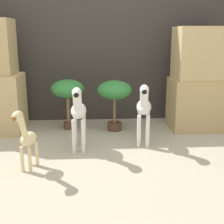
% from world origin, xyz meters
% --- Properties ---
extents(ground_plane, '(14.00, 14.00, 0.00)m').
position_xyz_m(ground_plane, '(0.00, 0.00, 0.00)').
color(ground_plane, '#B2A88E').
extents(wall_back, '(6.40, 0.08, 2.20)m').
position_xyz_m(wall_back, '(0.00, 1.72, 1.10)').
color(wall_back, '#38332D').
rests_on(wall_back, ground_plane).
extents(rock_pillar_right, '(0.76, 0.52, 1.26)m').
position_xyz_m(rock_pillar_right, '(1.29, 1.20, 0.60)').
color(rock_pillar_right, tan).
rests_on(rock_pillar_right, ground_plane).
extents(zebra_right, '(0.21, 0.47, 0.69)m').
position_xyz_m(zebra_right, '(0.48, 0.62, 0.42)').
color(zebra_right, white).
rests_on(zebra_right, ground_plane).
extents(zebra_left, '(0.16, 0.46, 0.69)m').
position_xyz_m(zebra_left, '(-0.21, 0.50, 0.42)').
color(zebra_left, white).
rests_on(zebra_left, ground_plane).
extents(giraffe_figurine, '(0.18, 0.35, 0.57)m').
position_xyz_m(giraffe_figurine, '(-0.64, 0.04, 0.32)').
color(giraffe_figurine, beige).
rests_on(giraffe_figurine, ground_plane).
extents(potted_palm_front, '(0.42, 0.42, 0.63)m').
position_xyz_m(potted_palm_front, '(0.20, 1.16, 0.48)').
color(potted_palm_front, '#513323').
rests_on(potted_palm_front, ground_plane).
extents(potted_palm_back, '(0.41, 0.41, 0.63)m').
position_xyz_m(potted_palm_back, '(-0.37, 1.26, 0.49)').
color(potted_palm_back, '#513323').
rests_on(potted_palm_back, ground_plane).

